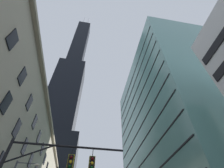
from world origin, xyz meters
name	(u,v)px	position (x,y,z in m)	size (l,w,h in m)	color
dark_skyscraper	(60,114)	(-17.94, 70.33, 55.08)	(25.06, 25.06, 188.01)	black
glass_office_midrise	(171,129)	(19.93, 28.93, 24.92)	(17.97, 38.83, 49.84)	slate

